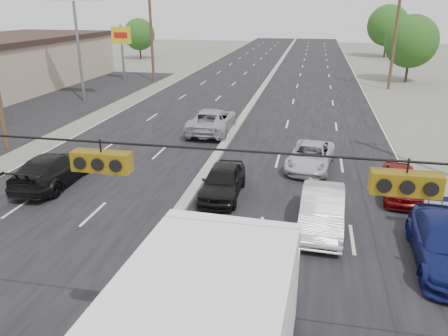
{
  "coord_description": "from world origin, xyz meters",
  "views": [
    {
      "loc": [
        5.01,
        -6.58,
        8.0
      ],
      "look_at": [
        1.92,
        8.6,
        2.2
      ],
      "focal_mm": 35.0,
      "sensor_mm": 36.0,
      "label": 1
    }
  ],
  "objects": [
    {
      "name": "parking_lot",
      "position": [
        -17.0,
        25.0,
        0.0
      ],
      "size": [
        10.0,
        42.0,
        0.02
      ],
      "primitive_type": "cube",
      "color": "black",
      "rests_on": "ground"
    },
    {
      "name": "red_sedan",
      "position": [
        3.0,
        3.75,
        0.69
      ],
      "size": [
        2.0,
        4.32,
        1.37
      ],
      "primitive_type": "imported",
      "rotation": [
        0.0,
        0.0,
        -0.13
      ],
      "color": "#970D09",
      "rests_on": "ground"
    },
    {
      "name": "tree_left_far",
      "position": [
        -22.0,
        60.0,
        3.72
      ],
      "size": [
        4.8,
        4.8,
        6.12
      ],
      "color": "#382619",
      "rests_on": "ground"
    },
    {
      "name": "center_median",
      "position": [
        0.0,
        30.0,
        0.1
      ],
      "size": [
        0.5,
        160.0,
        0.2
      ],
      "primitive_type": "cube",
      "color": "gray",
      "rests_on": "ground"
    },
    {
      "name": "tree_right_far",
      "position": [
        16.0,
        70.0,
        4.96
      ],
      "size": [
        6.4,
        6.4,
        8.16
      ],
      "color": "#382619",
      "rests_on": "ground"
    },
    {
      "name": "oncoming_near",
      "position": [
        -6.7,
        10.62,
        0.75
      ],
      "size": [
        2.21,
        5.2,
        1.5
      ],
      "primitive_type": "imported",
      "rotation": [
        0.0,
        0.0,
        3.16
      ],
      "color": "black",
      "rests_on": "ground"
    },
    {
      "name": "tree_right_mid",
      "position": [
        15.0,
        45.0,
        4.34
      ],
      "size": [
        5.6,
        5.6,
        7.14
      ],
      "color": "#382619",
      "rests_on": "ground"
    },
    {
      "name": "queue_car_d",
      "position": [
        9.6,
        6.95,
        0.72
      ],
      "size": [
        2.24,
        5.03,
        1.43
      ],
      "primitive_type": "imported",
      "rotation": [
        0.0,
        0.0,
        -0.05
      ],
      "color": "#101853",
      "rests_on": "ground"
    },
    {
      "name": "utility_pole_right_c",
      "position": [
        12.5,
        40.0,
        5.11
      ],
      "size": [
        1.6,
        0.3,
        10.0
      ],
      "color": "#422D1E",
      "rests_on": "ground"
    },
    {
      "name": "queue_car_e",
      "position": [
        9.11,
        12.34,
        0.67
      ],
      "size": [
        1.81,
        4.0,
        1.33
      ],
      "primitive_type": "imported",
      "rotation": [
        0.0,
        0.0,
        -0.06
      ],
      "color": "maroon",
      "rests_on": "ground"
    },
    {
      "name": "road_surface",
      "position": [
        0.0,
        30.0,
        0.0
      ],
      "size": [
        20.0,
        160.0,
        0.02
      ],
      "primitive_type": "cube",
      "color": "black",
      "rests_on": "ground"
    },
    {
      "name": "traffic_signals",
      "position": [
        1.4,
        0.0,
        5.49
      ],
      "size": [
        25.0,
        0.3,
        0.54
      ],
      "color": "black",
      "rests_on": "ground"
    },
    {
      "name": "queue_car_a",
      "position": [
        1.4,
        10.87,
        0.7
      ],
      "size": [
        1.69,
        4.13,
        1.4
      ],
      "primitive_type": "imported",
      "rotation": [
        0.0,
        0.0,
        0.01
      ],
      "color": "black",
      "rests_on": "ground"
    },
    {
      "name": "oncoming_far",
      "position": [
        -1.4,
        20.91,
        0.79
      ],
      "size": [
        2.74,
        5.77,
        1.59
      ],
      "primitive_type": "imported",
      "rotation": [
        0.0,
        0.0,
        3.16
      ],
      "color": "#A0A2A7",
      "rests_on": "ground"
    },
    {
      "name": "utility_pole_left_c",
      "position": [
        -12.5,
        40.0,
        5.11
      ],
      "size": [
        1.6,
        0.3,
        10.0
      ],
      "color": "#422D1E",
      "rests_on": "ground"
    },
    {
      "name": "queue_car_b",
      "position": [
        5.67,
        8.65,
        0.74
      ],
      "size": [
        1.75,
        4.57,
        1.48
      ],
      "primitive_type": "imported",
      "rotation": [
        0.0,
        0.0,
        -0.04
      ],
      "color": "silver",
      "rests_on": "ground"
    },
    {
      "name": "queue_car_c",
      "position": [
        5.14,
        15.27,
        0.64
      ],
      "size": [
        2.73,
        4.83,
        1.27
      ],
      "primitive_type": "imported",
      "rotation": [
        0.0,
        0.0,
        -0.14
      ],
      "color": "silver",
      "rests_on": "ground"
    },
    {
      "name": "pole_sign_far",
      "position": [
        -16.0,
        40.0,
        4.41
      ],
      "size": [
        2.2,
        0.25,
        6.0
      ],
      "color": "slate",
      "rests_on": "ground"
    }
  ]
}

